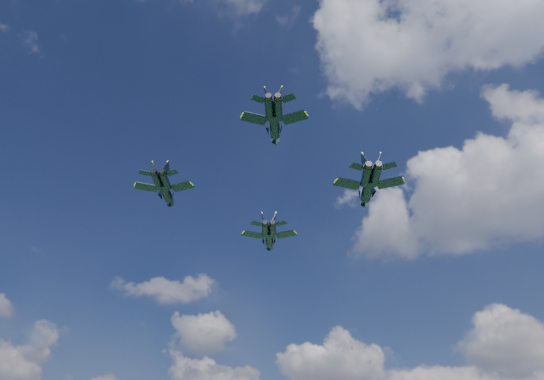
{
  "coord_description": "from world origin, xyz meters",
  "views": [
    {
      "loc": [
        46.25,
        -66.75,
        10.77
      ],
      "look_at": [
        -4.85,
        1.78,
        62.16
      ],
      "focal_mm": 35.0,
      "sensor_mm": 36.0,
      "label": 1
    }
  ],
  "objects_px": {
    "jet_left": "(167,193)",
    "jet_lead": "(269,239)",
    "jet_right": "(367,190)",
    "jet_slot": "(275,126)"
  },
  "relations": [
    {
      "from": "jet_lead",
      "to": "jet_right",
      "type": "bearing_deg",
      "value": -44.88
    },
    {
      "from": "jet_left",
      "to": "jet_slot",
      "type": "relative_size",
      "value": 1.06
    },
    {
      "from": "jet_left",
      "to": "jet_right",
      "type": "height_order",
      "value": "jet_left"
    },
    {
      "from": "jet_lead",
      "to": "jet_right",
      "type": "relative_size",
      "value": 0.89
    },
    {
      "from": "jet_left",
      "to": "jet_right",
      "type": "bearing_deg",
      "value": -0.76
    },
    {
      "from": "jet_slot",
      "to": "jet_lead",
      "type": "bearing_deg",
      "value": 93.7
    },
    {
      "from": "jet_left",
      "to": "jet_lead",
      "type": "bearing_deg",
      "value": 42.83
    },
    {
      "from": "jet_right",
      "to": "jet_slot",
      "type": "height_order",
      "value": "jet_slot"
    },
    {
      "from": "jet_left",
      "to": "jet_right",
      "type": "relative_size",
      "value": 0.86
    },
    {
      "from": "jet_lead",
      "to": "jet_left",
      "type": "height_order",
      "value": "jet_left"
    }
  ]
}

